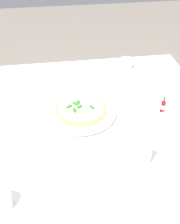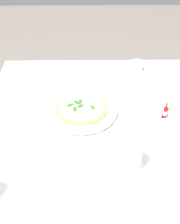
{
  "view_description": "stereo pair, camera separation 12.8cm",
  "coord_description": "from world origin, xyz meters",
  "px_view_note": "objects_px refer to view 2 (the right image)",
  "views": [
    {
      "loc": [
        0.18,
        0.95,
        1.58
      ],
      "look_at": [
        0.04,
        -0.03,
        0.77
      ],
      "focal_mm": 43.3,
      "sensor_mm": 36.0,
      "label": 1
    },
    {
      "loc": [
        0.05,
        0.96,
        1.58
      ],
      "look_at": [
        0.04,
        -0.03,
        0.77
      ],
      "focal_mm": 43.3,
      "sensor_mm": 36.0,
      "label": 2
    }
  ],
  "objects_px": {
    "hot_sauce_bottle": "(165,112)",
    "menu_card": "(172,87)",
    "water_glass_center_back": "(134,157)",
    "pizza": "(81,108)",
    "pizza_plate": "(81,110)",
    "salt_shaker": "(159,114)",
    "pepper_shaker": "(170,112)",
    "coffee_cup_far_left": "(136,67)"
  },
  "relations": [
    {
      "from": "hot_sauce_bottle",
      "to": "coffee_cup_far_left",
      "type": "bearing_deg",
      "value": -80.27
    },
    {
      "from": "pepper_shaker",
      "to": "hot_sauce_bottle",
      "type": "bearing_deg",
      "value": 19.65
    },
    {
      "from": "coffee_cup_far_left",
      "to": "pepper_shaker",
      "type": "xyz_separation_m",
      "value": [
        -0.1,
        0.42,
        -0.0
      ]
    },
    {
      "from": "water_glass_center_back",
      "to": "pepper_shaker",
      "type": "relative_size",
      "value": 2.0
    },
    {
      "from": "hot_sauce_bottle",
      "to": "menu_card",
      "type": "relative_size",
      "value": 0.92
    },
    {
      "from": "pizza",
      "to": "pepper_shaker",
      "type": "height_order",
      "value": "pepper_shaker"
    },
    {
      "from": "coffee_cup_far_left",
      "to": "water_glass_center_back",
      "type": "bearing_deg",
      "value": 80.8
    },
    {
      "from": "coffee_cup_far_left",
      "to": "salt_shaker",
      "type": "bearing_deg",
      "value": 95.91
    },
    {
      "from": "pepper_shaker",
      "to": "pizza_plate",
      "type": "bearing_deg",
      "value": -4.66
    },
    {
      "from": "coffee_cup_far_left",
      "to": "water_glass_center_back",
      "type": "height_order",
      "value": "water_glass_center_back"
    },
    {
      "from": "pizza",
      "to": "water_glass_center_back",
      "type": "height_order",
      "value": "water_glass_center_back"
    },
    {
      "from": "water_glass_center_back",
      "to": "menu_card",
      "type": "height_order",
      "value": "water_glass_center_back"
    },
    {
      "from": "pizza_plate",
      "to": "water_glass_center_back",
      "type": "distance_m",
      "value": 0.39
    },
    {
      "from": "hot_sauce_bottle",
      "to": "pizza_plate",
      "type": "bearing_deg",
      "value": -6.43
    },
    {
      "from": "pepper_shaker",
      "to": "water_glass_center_back",
      "type": "bearing_deg",
      "value": 54.14
    },
    {
      "from": "menu_card",
      "to": "pizza_plate",
      "type": "bearing_deg",
      "value": 18.1
    },
    {
      "from": "pepper_shaker",
      "to": "menu_card",
      "type": "xyz_separation_m",
      "value": [
        -0.05,
        -0.2,
        0.0
      ]
    },
    {
      "from": "water_glass_center_back",
      "to": "hot_sauce_bottle",
      "type": "xyz_separation_m",
      "value": [
        -0.19,
        -0.29,
        -0.02
      ]
    },
    {
      "from": "water_glass_center_back",
      "to": "hot_sauce_bottle",
      "type": "bearing_deg",
      "value": -123.08
    },
    {
      "from": "pizza_plate",
      "to": "pizza",
      "type": "xyz_separation_m",
      "value": [
        0.0,
        -0.0,
        0.01
      ]
    },
    {
      "from": "salt_shaker",
      "to": "menu_card",
      "type": "xyz_separation_m",
      "value": [
        -0.11,
        -0.22,
        0.0
      ]
    },
    {
      "from": "pizza",
      "to": "pepper_shaker",
      "type": "bearing_deg",
      "value": 175.31
    },
    {
      "from": "pizza_plate",
      "to": "pizza",
      "type": "distance_m",
      "value": 0.01
    },
    {
      "from": "menu_card",
      "to": "hot_sauce_bottle",
      "type": "bearing_deg",
      "value": 67.61
    },
    {
      "from": "water_glass_center_back",
      "to": "pizza_plate",
      "type": "bearing_deg",
      "value": -58.8
    },
    {
      "from": "pizza_plate",
      "to": "menu_card",
      "type": "relative_size",
      "value": 3.85
    },
    {
      "from": "pizza",
      "to": "salt_shaker",
      "type": "height_order",
      "value": "salt_shaker"
    },
    {
      "from": "pizza",
      "to": "hot_sauce_bottle",
      "type": "xyz_separation_m",
      "value": [
        -0.39,
        0.04,
        0.01
      ]
    },
    {
      "from": "pizza",
      "to": "hot_sauce_bottle",
      "type": "distance_m",
      "value": 0.4
    },
    {
      "from": "water_glass_center_back",
      "to": "salt_shaker",
      "type": "relative_size",
      "value": 2.0
    },
    {
      "from": "pizza_plate",
      "to": "menu_card",
      "type": "xyz_separation_m",
      "value": [
        -0.47,
        -0.16,
        0.02
      ]
    },
    {
      "from": "pizza_plate",
      "to": "salt_shaker",
      "type": "height_order",
      "value": "salt_shaker"
    },
    {
      "from": "water_glass_center_back",
      "to": "hot_sauce_bottle",
      "type": "distance_m",
      "value": 0.35
    },
    {
      "from": "salt_shaker",
      "to": "pepper_shaker",
      "type": "relative_size",
      "value": 1.0
    },
    {
      "from": "pizza_plate",
      "to": "menu_card",
      "type": "bearing_deg",
      "value": -160.9
    },
    {
      "from": "hot_sauce_bottle",
      "to": "pizza",
      "type": "bearing_deg",
      "value": -6.46
    },
    {
      "from": "hot_sauce_bottle",
      "to": "menu_card",
      "type": "xyz_separation_m",
      "value": [
        -0.08,
        -0.21,
        -0.0
      ]
    },
    {
      "from": "pizza_plate",
      "to": "water_glass_center_back",
      "type": "relative_size",
      "value": 3.08
    },
    {
      "from": "pizza",
      "to": "menu_card",
      "type": "height_order",
      "value": "menu_card"
    },
    {
      "from": "pizza",
      "to": "menu_card",
      "type": "xyz_separation_m",
      "value": [
        -0.47,
        -0.16,
        0.0
      ]
    },
    {
      "from": "pizza_plate",
      "to": "pepper_shaker",
      "type": "xyz_separation_m",
      "value": [
        -0.42,
        0.03,
        0.01
      ]
    },
    {
      "from": "pizza_plate",
      "to": "pepper_shaker",
      "type": "relative_size",
      "value": 6.16
    }
  ]
}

